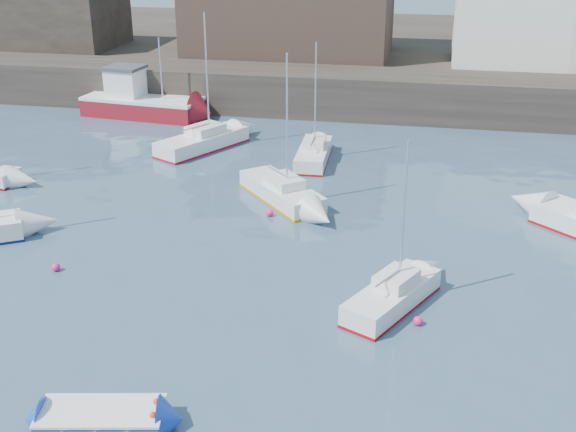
% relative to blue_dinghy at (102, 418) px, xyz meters
% --- Properties ---
extents(water, '(220.00, 220.00, 0.00)m').
position_rel_blue_dinghy_xyz_m(water, '(2.81, 0.77, -0.37)').
color(water, '#2D4760').
rests_on(water, ground).
extents(quay_wall, '(90.00, 5.00, 3.00)m').
position_rel_blue_dinghy_xyz_m(quay_wall, '(2.81, 35.77, 1.13)').
color(quay_wall, '#28231E').
rests_on(quay_wall, ground).
extents(land_strip, '(90.00, 32.00, 2.80)m').
position_rel_blue_dinghy_xyz_m(land_strip, '(2.81, 53.77, 1.03)').
color(land_strip, '#28231E').
rests_on(land_strip, ground).
extents(bldg_east_d, '(11.14, 11.14, 8.95)m').
position_rel_blue_dinghy_xyz_m(bldg_east_d, '(13.81, 42.27, 6.99)').
color(bldg_east_d, white).
rests_on(bldg_east_d, land_strip).
extents(warehouse, '(16.40, 10.40, 7.60)m').
position_rel_blue_dinghy_xyz_m(warehouse, '(-3.19, 43.77, 6.25)').
color(warehouse, '#3D2D26').
rests_on(warehouse, land_strip).
extents(bldg_west, '(14.00, 8.00, 5.00)m').
position_rel_blue_dinghy_xyz_m(bldg_west, '(-25.19, 42.77, 4.93)').
color(bldg_west, '#353028').
rests_on(bldg_west, land_strip).
extents(blue_dinghy, '(3.75, 2.18, 0.67)m').
position_rel_blue_dinghy_xyz_m(blue_dinghy, '(0.00, 0.00, 0.00)').
color(blue_dinghy, maroon).
rests_on(blue_dinghy, ground).
extents(fishing_boat, '(8.76, 4.11, 5.60)m').
position_rel_blue_dinghy_xyz_m(fishing_boat, '(-11.92, 32.30, 0.71)').
color(fishing_boat, maroon).
rests_on(fishing_boat, ground).
extents(sailboat_b, '(5.25, 5.62, 7.52)m').
position_rel_blue_dinghy_xyz_m(sailboat_b, '(1.40, 18.21, 0.12)').
color(sailboat_b, white).
rests_on(sailboat_b, ground).
extents(sailboat_c, '(3.55, 4.99, 6.34)m').
position_rel_blue_dinghy_xyz_m(sailboat_c, '(7.60, 8.50, 0.11)').
color(sailboat_c, white).
rests_on(sailboat_c, ground).
extents(sailboat_f, '(1.90, 5.32, 6.84)m').
position_rel_blue_dinghy_xyz_m(sailboat_f, '(1.97, 24.60, 0.11)').
color(sailboat_f, white).
rests_on(sailboat_f, ground).
extents(sailboat_h, '(4.81, 6.54, 8.16)m').
position_rel_blue_dinghy_xyz_m(sailboat_h, '(-5.11, 25.59, 0.16)').
color(sailboat_h, white).
rests_on(sailboat_h, ground).
extents(buoy_near, '(0.35, 0.35, 0.35)m').
position_rel_blue_dinghy_xyz_m(buoy_near, '(-6.05, 8.75, -0.37)').
color(buoy_near, '#FF1E70').
rests_on(buoy_near, ground).
extents(buoy_mid, '(0.35, 0.35, 0.35)m').
position_rel_blue_dinghy_xyz_m(buoy_mid, '(8.59, 7.42, -0.37)').
color(buoy_mid, '#FF1E70').
rests_on(buoy_mid, ground).
extents(buoy_far, '(0.37, 0.37, 0.37)m').
position_rel_blue_dinghy_xyz_m(buoy_far, '(1.27, 16.07, -0.37)').
color(buoy_far, '#FF1E70').
rests_on(buoy_far, ground).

